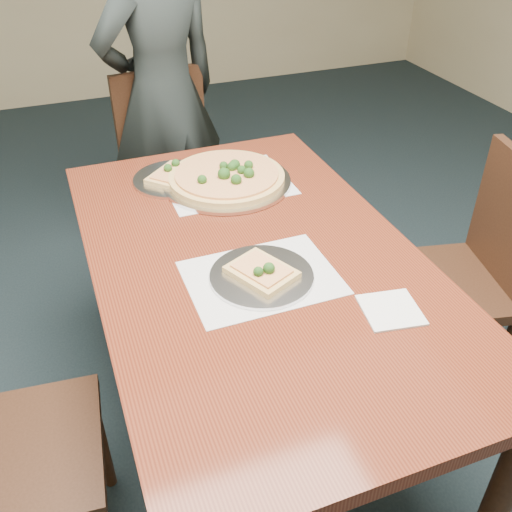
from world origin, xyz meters
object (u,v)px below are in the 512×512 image
object	(u,v)px
chair_far	(172,162)
chair_right	(469,268)
slice_plate_far	(173,177)
slice_plate_near	(262,274)
pizza_pan	(227,178)
diner	(163,96)
dining_table	(256,282)

from	to	relation	value
chair_far	chair_right	xyz separation A→B (m)	(0.76, -1.16, 0.00)
chair_far	slice_plate_far	xyz separation A→B (m)	(-0.12, -0.61, 0.25)
chair_far	slice_plate_near	xyz separation A→B (m)	(-0.04, -1.24, 0.25)
pizza_pan	slice_plate_near	xyz separation A→B (m)	(-0.08, -0.54, -0.01)
diner	slice_plate_near	bearing A→B (deg)	70.03
chair_right	pizza_pan	distance (m)	0.89
chair_right	diner	world-z (taller)	diner
slice_plate_near	chair_right	bearing A→B (deg)	5.79
dining_table	chair_right	xyz separation A→B (m)	(0.78, -0.02, -0.14)
chair_far	dining_table	bearing A→B (deg)	-96.11
chair_right	dining_table	bearing A→B (deg)	-78.95
dining_table	diner	bearing A→B (deg)	89.07
diner	slice_plate_far	distance (m)	0.68
diner	pizza_pan	size ratio (longest dim) A/B	3.68
chair_right	chair_far	bearing A→B (deg)	-134.35
dining_table	diner	distance (m)	1.21
chair_far	slice_plate_near	size ratio (longest dim) A/B	3.25
chair_right	diner	distance (m)	1.47
chair_right	diner	size ratio (longest dim) A/B	0.56
diner	chair_right	bearing A→B (deg)	103.78
dining_table	chair_right	distance (m)	0.79
chair_far	slice_plate_far	world-z (taller)	chair_far
pizza_pan	slice_plate_far	size ratio (longest dim) A/B	1.57
diner	slice_plate_far	size ratio (longest dim) A/B	5.79
dining_table	chair_far	xyz separation A→B (m)	(0.02, 1.14, -0.14)
slice_plate_near	slice_plate_far	bearing A→B (deg)	97.46
dining_table	slice_plate_near	size ratio (longest dim) A/B	5.36
pizza_pan	slice_plate_near	bearing A→B (deg)	-98.79
dining_table	chair_right	size ratio (longest dim) A/B	1.65
chair_far	pizza_pan	world-z (taller)	chair_far
dining_table	chair_right	bearing A→B (deg)	-1.46
chair_far	diner	distance (m)	0.30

